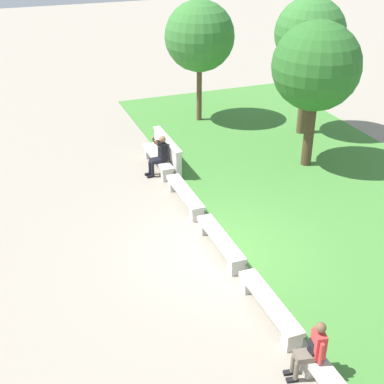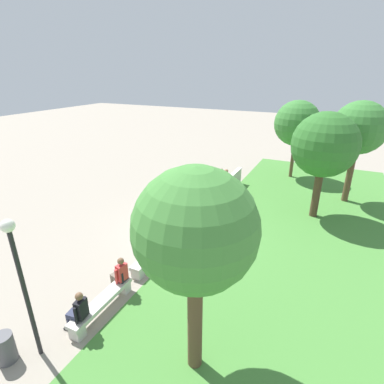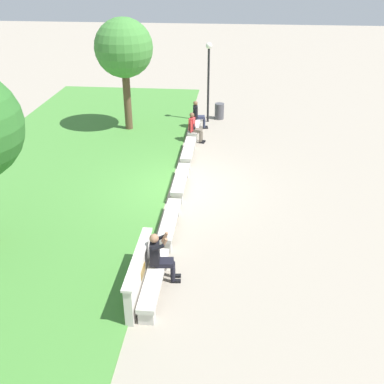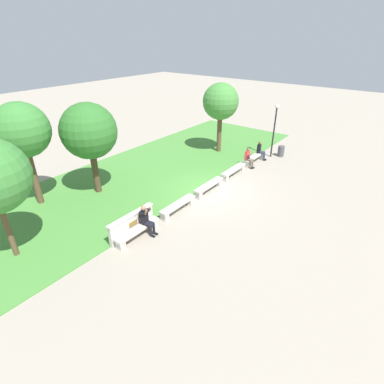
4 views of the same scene
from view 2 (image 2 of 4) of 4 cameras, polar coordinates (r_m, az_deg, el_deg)
ground_plane at (r=12.95m, az=-1.05°, el=-7.11°), size 80.00×80.00×0.00m
grass_strip at (r=11.92m, az=18.51°, el=-11.16°), size 24.77×8.00×0.03m
bench_main at (r=17.24m, az=6.79°, el=1.57°), size 2.26×0.40×0.45m
bench_near at (r=14.96m, az=3.46°, el=-1.62°), size 2.26×0.40×0.45m
bench_mid at (r=12.80m, az=-1.06°, el=-5.91°), size 2.26×0.40×0.45m
bench_far at (r=10.86m, az=-7.42°, el=-11.77°), size 2.26×0.40×0.45m
bench_end at (r=9.26m, az=-16.74°, el=-19.64°), size 2.26×0.40×0.45m
backrest_wall_with_plaque at (r=17.08m, az=7.90°, el=2.04°), size 2.40×0.24×1.01m
person_photographer at (r=16.71m, az=6.08°, el=2.48°), size 0.50×0.75×1.32m
person_distant at (r=9.57m, az=-13.60°, el=-14.85°), size 0.48×0.72×1.26m
person_companion at (r=8.68m, az=-20.86°, el=-20.36°), size 0.48×0.70×1.26m
backpack at (r=9.55m, az=-13.17°, el=-15.24°), size 0.28×0.24×0.43m
tree_behind_wall at (r=16.58m, az=29.24°, el=10.49°), size 2.54×2.54×5.07m
tree_left_background at (r=14.10m, az=23.94°, el=8.12°), size 2.80×2.80×4.79m
tree_right_background at (r=5.70m, az=0.65°, el=-7.41°), size 2.45×2.45×4.80m
tree_far_back at (r=19.39m, az=19.39°, el=12.22°), size 2.69×2.69×4.74m
trash_bin at (r=8.93m, az=-32.05°, el=-23.91°), size 0.44×0.44×0.75m
lamp_post at (r=7.51m, az=-29.99°, el=-12.95°), size 0.28×0.28×3.62m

